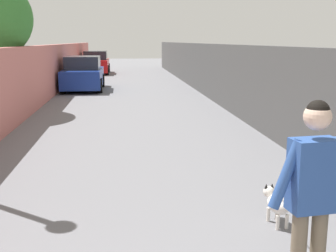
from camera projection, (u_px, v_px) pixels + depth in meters
The scene contains 7 objects.
ground_plane at pixel (132, 107), 14.68m from camera, with size 80.00×80.00×0.00m, color slate.
wall_left at pixel (20, 83), 12.18m from camera, with size 48.00×0.30×2.07m, color #CC726B.
fence_right at pixel (239, 80), 12.85m from camera, with size 48.00×0.30×2.12m, color #4C4C4C.
person_skateboarder at pixel (313, 187), 3.43m from camera, with size 0.26×0.72×1.71m.
dog at pixel (277, 203), 5.23m from camera, with size 1.95×0.50×1.06m.
car_near at pixel (83, 74), 19.51m from camera, with size 3.88×1.80×1.54m.
car_far at pixel (96, 63), 29.15m from camera, with size 4.02×1.80×1.54m.
Camera 1 is at (-0.57, 0.29, 2.24)m, focal length 45.40 mm.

